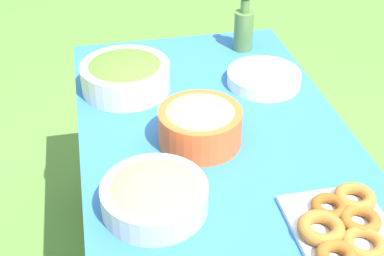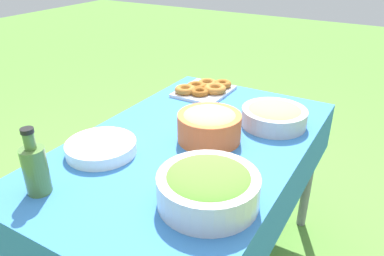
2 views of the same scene
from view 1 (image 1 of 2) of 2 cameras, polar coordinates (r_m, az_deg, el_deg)
name	(u,v)px [view 1 (image 1 of 2)]	position (r m, az deg, el deg)	size (l,w,h in m)	color
picnic_table	(213,153)	(1.82, 2.26, -2.67)	(1.42, 0.88, 0.76)	#2D6BB2
salad_bowl	(125,74)	(1.96, -7.11, 5.73)	(0.32, 0.32, 0.12)	silver
pasta_bowl	(200,123)	(1.66, 0.86, 0.53)	(0.26, 0.26, 0.14)	#E05B28
donut_platter	(343,226)	(1.44, 15.83, -10.04)	(0.32, 0.30, 0.05)	silver
plate_stack	(264,78)	(2.02, 7.68, 5.30)	(0.27, 0.27, 0.05)	white
olive_oil_bottle	(244,29)	(2.23, 5.53, 10.51)	(0.08, 0.08, 0.24)	#4C7238
bread_bowl	(154,194)	(1.44, -4.03, -7.08)	(0.29, 0.29, 0.10)	#B2B7BC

